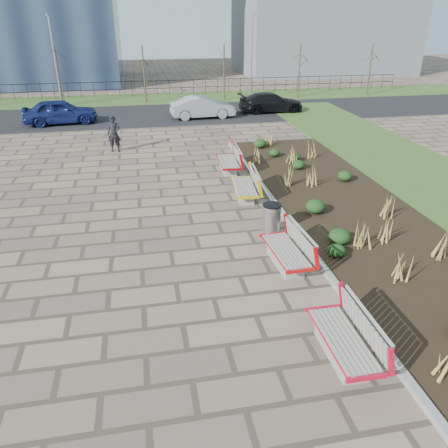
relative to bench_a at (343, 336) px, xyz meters
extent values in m
plane|color=#7D6756|center=(-3.00, 1.57, -0.50)|extent=(120.00, 120.00, 0.00)
cube|color=black|center=(3.25, 6.57, -0.45)|extent=(4.50, 18.00, 0.10)
cube|color=gray|center=(0.92, 6.57, -0.42)|extent=(0.16, 18.00, 0.15)
cube|color=#33511E|center=(-3.00, 29.57, -0.48)|extent=(80.00, 5.00, 0.04)
cube|color=black|center=(-3.00, 23.57, -0.49)|extent=(80.00, 7.00, 0.02)
cylinder|color=#B2B2B7|center=(0.16, 5.48, -0.02)|extent=(0.56, 0.56, 0.95)
imported|color=black|center=(-4.86, 15.42, 0.38)|extent=(0.68, 0.49, 1.75)
imported|color=navy|center=(-8.30, 22.05, 0.26)|extent=(4.51, 2.28, 1.47)
imported|color=gray|center=(0.44, 22.04, 0.20)|extent=(4.17, 1.65, 1.35)
imported|color=black|center=(5.30, 23.02, 0.16)|extent=(4.40, 1.79, 1.28)
cube|color=slate|center=(17.00, 43.57, 4.50)|extent=(18.00, 12.00, 10.00)
camera|label=1|loc=(-3.55, -6.15, 5.73)|focal=35.00mm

